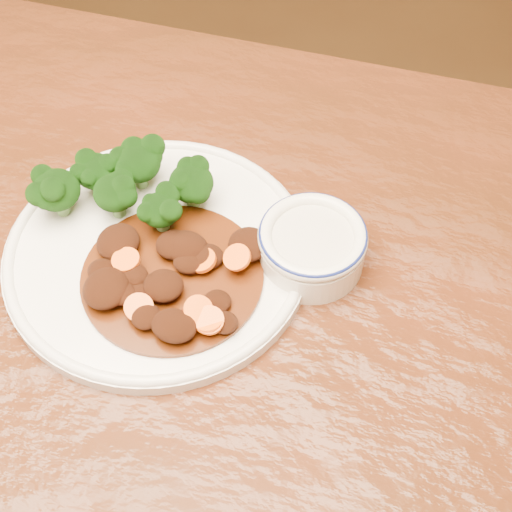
# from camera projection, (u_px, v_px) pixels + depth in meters

# --- Properties ---
(dining_table) EXTENTS (1.51, 0.92, 0.75)m
(dining_table) POSITION_uv_depth(u_px,v_px,m) (104.00, 359.00, 0.74)
(dining_table) COLOR #4E1F0D
(dining_table) RESTS_ON ground
(dinner_plate) EXTENTS (0.31, 0.31, 0.02)m
(dinner_plate) POSITION_uv_depth(u_px,v_px,m) (158.00, 251.00, 0.71)
(dinner_plate) COLOR white
(dinner_plate) RESTS_ON dining_table
(broccoli_florets) EXTENTS (0.17, 0.11, 0.05)m
(broccoli_florets) POSITION_uv_depth(u_px,v_px,m) (124.00, 184.00, 0.72)
(broccoli_florets) COLOR #68994F
(broccoli_florets) RESTS_ON dinner_plate
(mince_stew) EXTENTS (0.18, 0.18, 0.03)m
(mince_stew) POSITION_uv_depth(u_px,v_px,m) (168.00, 274.00, 0.68)
(mince_stew) COLOR #4A2208
(mince_stew) RESTS_ON dinner_plate
(dip_bowl) EXTENTS (0.11, 0.11, 0.05)m
(dip_bowl) POSITION_uv_depth(u_px,v_px,m) (312.00, 245.00, 0.69)
(dip_bowl) COLOR white
(dip_bowl) RESTS_ON dining_table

